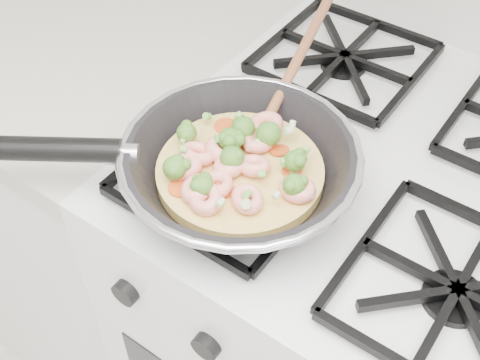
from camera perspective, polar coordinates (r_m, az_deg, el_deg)
The scene contains 3 objects.
stove at distance 1.19m, azimuth 9.70°, elevation -13.60°, with size 0.60×0.60×0.92m.
counter_left at distance 1.53m, azimuth -17.43°, elevation 1.96°, with size 1.00×0.60×0.90m.
skillet at distance 0.74m, azimuth -0.43°, elevation 1.51°, with size 0.42×0.53×0.10m.
Camera 1 is at (0.17, 1.12, 1.48)m, focal length 46.64 mm.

